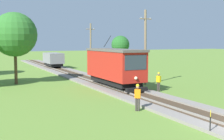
# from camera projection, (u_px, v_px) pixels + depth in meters

# --- Properties ---
(red_tram) EXTENTS (2.60, 8.54, 4.79)m
(red_tram) POSITION_uv_depth(u_px,v_px,m) (114.00, 66.00, 27.56)
(red_tram) COLOR red
(red_tram) RESTS_ON rail_right
(freight_car) EXTENTS (2.40, 5.20, 2.31)m
(freight_car) POSITION_uv_depth(u_px,v_px,m) (53.00, 59.00, 48.24)
(freight_car) COLOR slate
(freight_car) RESTS_ON rail_right
(utility_pole_near_tram) EXTENTS (1.40, 0.38, 7.80)m
(utility_pole_near_tram) POSITION_uv_depth(u_px,v_px,m) (145.00, 47.00, 29.74)
(utility_pole_near_tram) COLOR #7A664C
(utility_pole_near_tram) RESTS_ON ground
(utility_pole_mid) EXTENTS (1.40, 0.39, 7.29)m
(utility_pole_mid) POSITION_uv_depth(u_px,v_px,m) (91.00, 47.00, 43.46)
(utility_pole_mid) COLOR #7A664C
(utility_pole_mid) RESTS_ON ground
(trackside_signal_marker) EXTENTS (0.21, 0.21, 1.18)m
(trackside_signal_marker) POSITION_uv_depth(u_px,v_px,m) (210.00, 121.00, 13.87)
(trackside_signal_marker) COLOR black
(trackside_signal_marker) RESTS_ON ground
(track_worker) EXTENTS (0.45, 0.42, 1.78)m
(track_worker) POSITION_uv_depth(u_px,v_px,m) (138.00, 96.00, 18.53)
(track_worker) COLOR #38332D
(track_worker) RESTS_ON ground
(second_worker) EXTENTS (0.35, 0.44, 1.78)m
(second_worker) POSITION_uv_depth(u_px,v_px,m) (159.00, 81.00, 25.81)
(second_worker) COLOR #38332D
(second_worker) RESTS_ON ground
(tree_right_near) EXTENTS (3.86, 3.86, 5.83)m
(tree_right_near) POSITION_uv_depth(u_px,v_px,m) (120.00, 45.00, 61.14)
(tree_right_near) COLOR #4C3823
(tree_right_near) RESTS_ON ground
(tree_right_far) EXTENTS (4.68, 4.68, 7.61)m
(tree_right_far) POSITION_uv_depth(u_px,v_px,m) (15.00, 35.00, 29.99)
(tree_right_far) COLOR #4C3823
(tree_right_far) RESTS_ON ground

